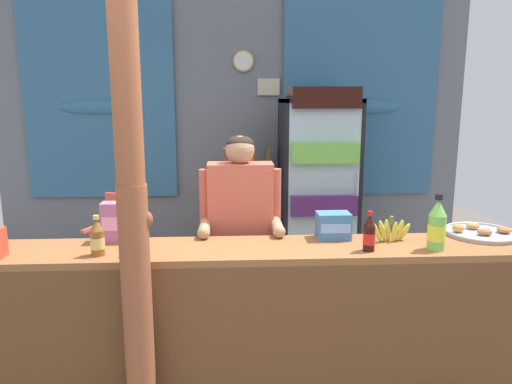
{
  "coord_description": "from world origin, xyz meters",
  "views": [
    {
      "loc": [
        -0.04,
        -2.25,
        1.77
      ],
      "look_at": [
        0.14,
        0.95,
        1.14
      ],
      "focal_mm": 33.04,
      "sensor_mm": 36.0,
      "label": 1
    }
  ],
  "objects_px": {
    "stall_counter": "(260,313)",
    "drink_fridge": "(319,173)",
    "plastic_lawn_chair": "(118,233)",
    "timber_post": "(132,196)",
    "soda_bottle_cola": "(369,234)",
    "soda_bottle_iced_tea": "(97,238)",
    "bottle_shelf_rack": "(247,205)",
    "soda_bottle_water": "(141,237)",
    "snack_box_biscuit": "(333,226)",
    "pastry_tray": "(481,232)",
    "shopkeeper": "(240,221)",
    "snack_box_wafer": "(120,222)",
    "banana_bunch": "(391,231)",
    "soda_bottle_lime_soda": "(437,226)"
  },
  "relations": [
    {
      "from": "bottle_shelf_rack",
      "to": "snack_box_wafer",
      "type": "distance_m",
      "value": 2.31
    },
    {
      "from": "snack_box_wafer",
      "to": "snack_box_biscuit",
      "type": "height_order",
      "value": "snack_box_wafer"
    },
    {
      "from": "soda_bottle_iced_tea",
      "to": "banana_bunch",
      "type": "relative_size",
      "value": 0.85
    },
    {
      "from": "timber_post",
      "to": "soda_bottle_cola",
      "type": "distance_m",
      "value": 1.31
    },
    {
      "from": "shopkeeper",
      "to": "snack_box_wafer",
      "type": "height_order",
      "value": "shopkeeper"
    },
    {
      "from": "soda_bottle_cola",
      "to": "drink_fridge",
      "type": "bearing_deg",
      "value": 86.87
    },
    {
      "from": "snack_box_biscuit",
      "to": "stall_counter",
      "type": "bearing_deg",
      "value": -151.89
    },
    {
      "from": "soda_bottle_cola",
      "to": "snack_box_wafer",
      "type": "distance_m",
      "value": 1.47
    },
    {
      "from": "stall_counter",
      "to": "soda_bottle_cola",
      "type": "xyz_separation_m",
      "value": [
        0.62,
        -0.0,
        0.46
      ]
    },
    {
      "from": "snack_box_biscuit",
      "to": "banana_bunch",
      "type": "relative_size",
      "value": 0.76
    },
    {
      "from": "soda_bottle_water",
      "to": "pastry_tray",
      "type": "distance_m",
      "value": 2.09
    },
    {
      "from": "timber_post",
      "to": "soda_bottle_water",
      "type": "relative_size",
      "value": 11.4
    },
    {
      "from": "drink_fridge",
      "to": "banana_bunch",
      "type": "bearing_deg",
      "value": -88.12
    },
    {
      "from": "drink_fridge",
      "to": "banana_bunch",
      "type": "xyz_separation_m",
      "value": [
        0.07,
        -1.99,
        -0.05
      ]
    },
    {
      "from": "soda_bottle_iced_tea",
      "to": "pastry_tray",
      "type": "height_order",
      "value": "soda_bottle_iced_tea"
    },
    {
      "from": "soda_bottle_lime_soda",
      "to": "timber_post",
      "type": "bearing_deg",
      "value": -171.86
    },
    {
      "from": "soda_bottle_cola",
      "to": "banana_bunch",
      "type": "xyz_separation_m",
      "value": [
        0.18,
        0.17,
        -0.03
      ]
    },
    {
      "from": "timber_post",
      "to": "banana_bunch",
      "type": "height_order",
      "value": "timber_post"
    },
    {
      "from": "plastic_lawn_chair",
      "to": "timber_post",
      "type": "bearing_deg",
      "value": -74.46
    },
    {
      "from": "soda_bottle_water",
      "to": "soda_bottle_iced_tea",
      "type": "bearing_deg",
      "value": 179.38
    },
    {
      "from": "soda_bottle_water",
      "to": "soda_bottle_cola",
      "type": "xyz_separation_m",
      "value": [
        1.27,
        -0.01,
        -0.0
      ]
    },
    {
      "from": "shopkeeper",
      "to": "bottle_shelf_rack",
      "type": "bearing_deg",
      "value": 86.72
    },
    {
      "from": "bottle_shelf_rack",
      "to": "snack_box_wafer",
      "type": "xyz_separation_m",
      "value": [
        -0.84,
        -2.12,
        0.38
      ]
    },
    {
      "from": "shopkeeper",
      "to": "plastic_lawn_chair",
      "type": "bearing_deg",
      "value": 129.3
    },
    {
      "from": "shopkeeper",
      "to": "snack_box_biscuit",
      "type": "height_order",
      "value": "shopkeeper"
    },
    {
      "from": "timber_post",
      "to": "soda_bottle_cola",
      "type": "height_order",
      "value": "timber_post"
    },
    {
      "from": "plastic_lawn_chair",
      "to": "shopkeeper",
      "type": "relative_size",
      "value": 0.56
    },
    {
      "from": "stall_counter",
      "to": "soda_bottle_lime_soda",
      "type": "distance_m",
      "value": 1.12
    },
    {
      "from": "plastic_lawn_chair",
      "to": "snack_box_biscuit",
      "type": "bearing_deg",
      "value": -44.83
    },
    {
      "from": "snack_box_wafer",
      "to": "banana_bunch",
      "type": "distance_m",
      "value": 1.63
    },
    {
      "from": "bottle_shelf_rack",
      "to": "snack_box_biscuit",
      "type": "xyz_separation_m",
      "value": [
        0.46,
        -2.13,
        0.34
      ]
    },
    {
      "from": "bottle_shelf_rack",
      "to": "plastic_lawn_chair",
      "type": "bearing_deg",
      "value": -161.51
    },
    {
      "from": "plastic_lawn_chair",
      "to": "pastry_tray",
      "type": "xyz_separation_m",
      "value": [
        2.67,
        -1.69,
        0.45
      ]
    },
    {
      "from": "bottle_shelf_rack",
      "to": "snack_box_biscuit",
      "type": "distance_m",
      "value": 2.21
    },
    {
      "from": "drink_fridge",
      "to": "pastry_tray",
      "type": "height_order",
      "value": "drink_fridge"
    },
    {
      "from": "bottle_shelf_rack",
      "to": "banana_bunch",
      "type": "distance_m",
      "value": 2.37
    },
    {
      "from": "soda_bottle_cola",
      "to": "soda_bottle_iced_tea",
      "type": "bearing_deg",
      "value": 179.71
    },
    {
      "from": "plastic_lawn_chair",
      "to": "snack_box_wafer",
      "type": "height_order",
      "value": "snack_box_wafer"
    },
    {
      "from": "drink_fridge",
      "to": "snack_box_biscuit",
      "type": "xyz_separation_m",
      "value": [
        -0.27,
        -1.91,
        -0.03
      ]
    },
    {
      "from": "drink_fridge",
      "to": "soda_bottle_cola",
      "type": "xyz_separation_m",
      "value": [
        -0.12,
        -2.16,
        -0.01
      ]
    },
    {
      "from": "bottle_shelf_rack",
      "to": "shopkeeper",
      "type": "relative_size",
      "value": 0.83
    },
    {
      "from": "stall_counter",
      "to": "drink_fridge",
      "type": "xyz_separation_m",
      "value": [
        0.74,
        2.16,
        0.48
      ]
    },
    {
      "from": "soda_bottle_cola",
      "to": "bottle_shelf_rack",
      "type": "bearing_deg",
      "value": 104.26
    },
    {
      "from": "bottle_shelf_rack",
      "to": "soda_bottle_cola",
      "type": "distance_m",
      "value": 2.49
    },
    {
      "from": "soda_bottle_iced_tea",
      "to": "pastry_tray",
      "type": "xyz_separation_m",
      "value": [
        2.31,
        0.26,
        -0.08
      ]
    },
    {
      "from": "stall_counter",
      "to": "soda_bottle_iced_tea",
      "type": "distance_m",
      "value": 1.0
    },
    {
      "from": "stall_counter",
      "to": "snack_box_wafer",
      "type": "xyz_separation_m",
      "value": [
        -0.83,
        0.26,
        0.48
      ]
    },
    {
      "from": "bottle_shelf_rack",
      "to": "soda_bottle_iced_tea",
      "type": "distance_m",
      "value": 2.57
    },
    {
      "from": "stall_counter",
      "to": "snack_box_wafer",
      "type": "height_order",
      "value": "snack_box_wafer"
    },
    {
      "from": "stall_counter",
      "to": "pastry_tray",
      "type": "height_order",
      "value": "pastry_tray"
    }
  ]
}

